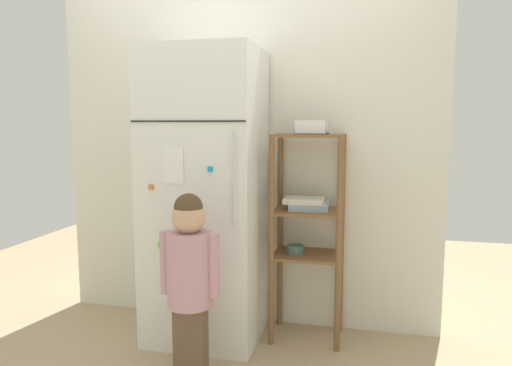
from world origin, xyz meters
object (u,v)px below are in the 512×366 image
Objects in this scene: refrigerator at (205,197)px; fruit_bin at (314,128)px; pantry_shelf_unit at (307,217)px; child_standing at (190,269)px.

refrigerator is 0.79m from fruit_bin.
child_standing is at bearing -129.36° from pantry_shelf_unit.
refrigerator is 0.65m from pantry_shelf_unit.
pantry_shelf_unit is (0.62, 0.12, -0.13)m from refrigerator.
child_standing is 1.12m from fruit_bin.
refrigerator is 0.61m from child_standing.
refrigerator is at bearing -168.87° from pantry_shelf_unit.
refrigerator is 1.40× the size of pantry_shelf_unit.
refrigerator is at bearing -169.59° from fruit_bin.
fruit_bin is (0.56, 0.65, 0.72)m from child_standing.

